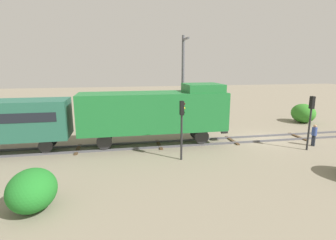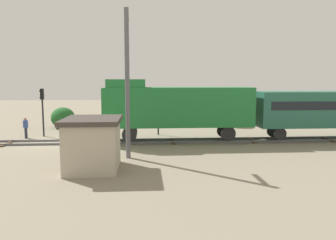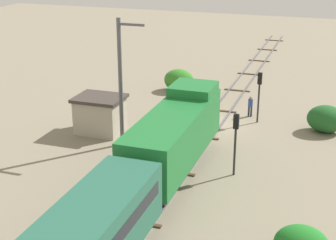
{
  "view_description": "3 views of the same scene",
  "coord_description": "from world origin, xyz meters",
  "px_view_note": "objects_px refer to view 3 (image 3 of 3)",
  "views": [
    {
      "loc": [
        -19.49,
        12.21,
        6.26
      ],
      "look_at": [
        -0.05,
        8.49,
        2.01
      ],
      "focal_mm": 28.0,
      "sensor_mm": 36.0,
      "label": 1
    },
    {
      "loc": [
        24.61,
        7.13,
        4.68
      ],
      "look_at": [
        -1.41,
        8.94,
        1.52
      ],
      "focal_mm": 35.0,
      "sensor_mm": 36.0,
      "label": 2
    },
    {
      "loc": [
        -8.83,
        36.5,
        14.16
      ],
      "look_at": [
        1.22,
        7.24,
        2.69
      ],
      "focal_mm": 55.0,
      "sensor_mm": 36.0,
      "label": 3
    }
  ],
  "objects_px": {
    "locomotive": "(175,133)",
    "catenary_mast": "(121,80)",
    "traffic_signal_near": "(259,88)",
    "traffic_signal_mid": "(236,133)",
    "relay_hut": "(100,114)",
    "worker_near_track": "(250,105)"
  },
  "relations": [
    {
      "from": "locomotive",
      "to": "relay_hut",
      "type": "xyz_separation_m",
      "value": [
        7.5,
        -5.04,
        -1.38
      ]
    },
    {
      "from": "traffic_signal_near",
      "to": "worker_near_track",
      "type": "bearing_deg",
      "value": -55.36
    },
    {
      "from": "traffic_signal_mid",
      "to": "worker_near_track",
      "type": "distance_m",
      "value": 10.99
    },
    {
      "from": "locomotive",
      "to": "catenary_mast",
      "type": "distance_m",
      "value": 6.26
    },
    {
      "from": "locomotive",
      "to": "worker_near_track",
      "type": "height_order",
      "value": "locomotive"
    },
    {
      "from": "locomotive",
      "to": "traffic_signal_near",
      "type": "relative_size",
      "value": 2.9
    },
    {
      "from": "relay_hut",
      "to": "traffic_signal_mid",
      "type": "bearing_deg",
      "value": 160.52
    },
    {
      "from": "traffic_signal_near",
      "to": "relay_hut",
      "type": "relative_size",
      "value": 1.14
    },
    {
      "from": "relay_hut",
      "to": "traffic_signal_near",
      "type": "bearing_deg",
      "value": -151.59
    },
    {
      "from": "traffic_signal_near",
      "to": "catenary_mast",
      "type": "distance_m",
      "value": 11.23
    },
    {
      "from": "catenary_mast",
      "to": "relay_hut",
      "type": "bearing_deg",
      "value": -33.79
    },
    {
      "from": "traffic_signal_mid",
      "to": "worker_near_track",
      "type": "bearing_deg",
      "value": -84.71
    },
    {
      "from": "traffic_signal_near",
      "to": "catenary_mast",
      "type": "xyz_separation_m",
      "value": [
        8.14,
        7.5,
        1.89
      ]
    },
    {
      "from": "worker_near_track",
      "to": "locomotive",
      "type": "bearing_deg",
      "value": 118.7
    },
    {
      "from": "locomotive",
      "to": "traffic_signal_mid",
      "type": "distance_m",
      "value": 3.6
    },
    {
      "from": "catenary_mast",
      "to": "locomotive",
      "type": "bearing_deg",
      "value": 146.04
    },
    {
      "from": "traffic_signal_mid",
      "to": "catenary_mast",
      "type": "xyz_separation_m",
      "value": [
        8.34,
        -2.15,
        1.93
      ]
    },
    {
      "from": "catenary_mast",
      "to": "relay_hut",
      "type": "xyz_separation_m",
      "value": [
        2.56,
        -1.71,
        -3.29
      ]
    },
    {
      "from": "locomotive",
      "to": "traffic_signal_near",
      "type": "bearing_deg",
      "value": -106.46
    },
    {
      "from": "traffic_signal_near",
      "to": "catenary_mast",
      "type": "bearing_deg",
      "value": 42.63
    },
    {
      "from": "relay_hut",
      "to": "catenary_mast",
      "type": "bearing_deg",
      "value": 146.21
    },
    {
      "from": "locomotive",
      "to": "worker_near_track",
      "type": "xyz_separation_m",
      "value": [
        -2.4,
        -11.99,
        -1.78
      ]
    }
  ]
}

